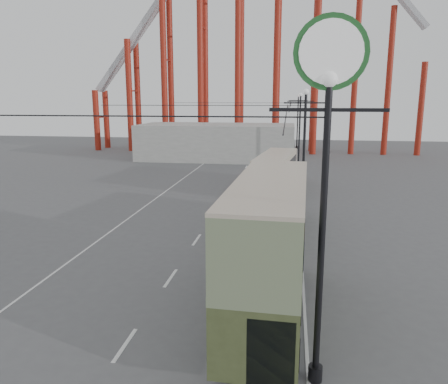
% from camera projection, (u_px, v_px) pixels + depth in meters
% --- Properties ---
extents(ground, '(160.00, 160.00, 0.00)m').
position_uv_depth(ground, '(168.00, 320.00, 17.34)').
color(ground, '#505053').
rests_on(ground, ground).
extents(road_markings, '(12.52, 120.00, 0.01)m').
position_uv_depth(road_markings, '(223.00, 204.00, 36.50)').
color(road_markings, silver).
rests_on(road_markings, ground).
extents(lamp_post_near, '(3.20, 0.44, 10.80)m').
position_uv_depth(lamp_post_near, '(327.00, 126.00, 11.96)').
color(lamp_post_near, black).
rests_on(lamp_post_near, ground).
extents(lamp_post_mid, '(3.20, 0.44, 9.32)m').
position_uv_depth(lamp_post_mid, '(304.00, 152.00, 32.92)').
color(lamp_post_mid, black).
rests_on(lamp_post_mid, ground).
extents(lamp_post_far, '(3.20, 0.44, 9.32)m').
position_uv_depth(lamp_post_far, '(299.00, 131.00, 54.18)').
color(lamp_post_far, black).
rests_on(lamp_post_far, ground).
extents(lamp_post_distant, '(3.20, 0.44, 9.32)m').
position_uv_depth(lamp_post_distant, '(298.00, 122.00, 75.44)').
color(lamp_post_distant, black).
rests_on(lamp_post_distant, ground).
extents(roller_coaster, '(52.95, 5.00, 55.48)m').
position_uv_depth(roller_coaster, '(249.00, 5.00, 67.89)').
color(roller_coaster, maroon).
rests_on(roller_coaster, ground).
extents(fairground_shed, '(22.00, 10.00, 5.00)m').
position_uv_depth(fairground_shed, '(217.00, 142.00, 63.13)').
color(fairground_shed, gray).
rests_on(fairground_shed, ground).
extents(double_decker_bus, '(3.00, 10.53, 5.61)m').
position_uv_depth(double_decker_bus, '(269.00, 242.00, 16.91)').
color(double_decker_bus, '#3C4525').
rests_on(double_decker_bus, ground).
extents(single_decker_green, '(3.44, 10.07, 2.79)m').
position_uv_depth(single_decker_green, '(272.00, 209.00, 28.37)').
color(single_decker_green, gray).
rests_on(single_decker_green, ground).
extents(single_decker_cream, '(4.02, 11.31, 3.44)m').
position_uv_depth(single_decker_cream, '(276.00, 170.00, 41.89)').
color(single_decker_cream, '#BCAC97').
rests_on(single_decker_cream, ground).
extents(pedestrian, '(0.80, 0.78, 1.86)m').
position_uv_depth(pedestrian, '(263.00, 217.00, 28.77)').
color(pedestrian, black).
rests_on(pedestrian, ground).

